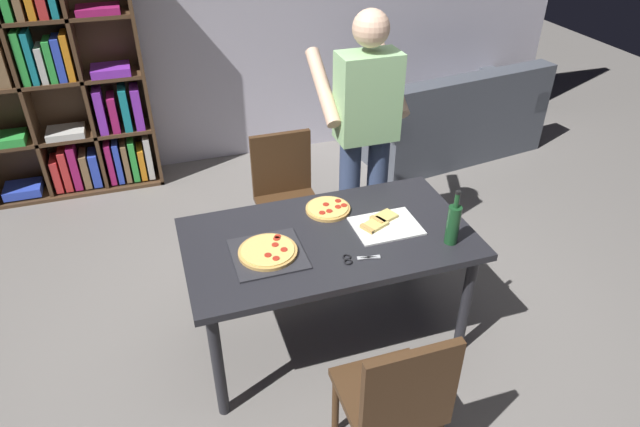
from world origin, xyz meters
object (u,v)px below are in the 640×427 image
object	(u,v)px
kitchen_scissors	(355,259)
chair_near_camera	(396,398)
wine_bottle	(453,223)
second_pizza_plain	(328,209)
dining_table	(328,248)
person_serving_pizza	(365,130)
bookshelf	(57,87)
chair_far_side	(286,191)
couch	(450,123)
pepperoni_pizza_on_tray	(268,252)

from	to	relation	value
kitchen_scissors	chair_near_camera	bearing A→B (deg)	-95.14
wine_bottle	kitchen_scissors	distance (m)	0.55
chair_near_camera	second_pizza_plain	bearing A→B (deg)	86.13
dining_table	wine_bottle	distance (m)	0.68
second_pizza_plain	chair_near_camera	bearing A→B (deg)	-93.87
dining_table	person_serving_pizza	bearing A→B (deg)	55.39
chair_near_camera	bookshelf	world-z (taller)	bookshelf
second_pizza_plain	wine_bottle	bearing A→B (deg)	-43.68
chair_far_side	kitchen_scissors	world-z (taller)	chair_far_side
dining_table	kitchen_scissors	size ratio (longest dim) A/B	7.86
chair_far_side	bookshelf	distance (m)	2.11
bookshelf	person_serving_pizza	distance (m)	2.58
couch	kitchen_scissors	world-z (taller)	couch
second_pizza_plain	pepperoni_pizza_on_tray	bearing A→B (deg)	-144.78
dining_table	pepperoni_pizza_on_tray	world-z (taller)	pepperoni_pizza_on_tray
couch	pepperoni_pizza_on_tray	world-z (taller)	couch
bookshelf	pepperoni_pizza_on_tray	size ratio (longest dim) A/B	5.34
chair_near_camera	chair_far_side	bearing A→B (deg)	90.00
chair_far_side	wine_bottle	world-z (taller)	wine_bottle
dining_table	couch	bearing A→B (deg)	46.15
pepperoni_pizza_on_tray	kitchen_scissors	size ratio (longest dim) A/B	1.85
couch	second_pizza_plain	bearing A→B (deg)	-136.34
wine_bottle	kitchen_scissors	xyz separation A→B (m)	(-0.54, 0.02, -0.11)
bookshelf	pepperoni_pizza_on_tray	bearing A→B (deg)	-65.27
chair_far_side	bookshelf	size ratio (longest dim) A/B	0.46
dining_table	kitchen_scissors	xyz separation A→B (m)	(0.06, -0.24, 0.09)
chair_near_camera	bookshelf	size ratio (longest dim) A/B	0.46
dining_table	bookshelf	distance (m)	2.81
chair_far_side	person_serving_pizza	size ratio (longest dim) A/B	0.51
bookshelf	dining_table	bearing A→B (deg)	-58.20
chair_near_camera	kitchen_scissors	size ratio (longest dim) A/B	4.55
chair_near_camera	wine_bottle	xyz separation A→B (m)	(0.60, 0.66, 0.36)
kitchen_scissors	bookshelf	bearing A→B (deg)	120.40
chair_near_camera	wine_bottle	size ratio (longest dim) A/B	2.85
dining_table	person_serving_pizza	xyz separation A→B (m)	(0.48, 0.70, 0.33)
dining_table	chair_far_side	bearing A→B (deg)	90.00
dining_table	bookshelf	world-z (taller)	bookshelf
dining_table	second_pizza_plain	xyz separation A→B (m)	(0.08, 0.24, 0.09)
pepperoni_pizza_on_tray	bookshelf	bearing A→B (deg)	114.73
chair_far_side	couch	size ratio (longest dim) A/B	0.50
second_pizza_plain	couch	bearing A→B (deg)	43.66
couch	bookshelf	distance (m)	3.46
dining_table	kitchen_scissors	world-z (taller)	kitchen_scissors
person_serving_pizza	second_pizza_plain	size ratio (longest dim) A/B	6.77
chair_near_camera	second_pizza_plain	size ratio (longest dim) A/B	3.48
dining_table	chair_near_camera	distance (m)	0.93
bookshelf	couch	bearing A→B (deg)	-6.57
couch	chair_near_camera	bearing A→B (deg)	-123.33
bookshelf	kitchen_scissors	size ratio (longest dim) A/B	9.87
dining_table	wine_bottle	bearing A→B (deg)	-23.12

